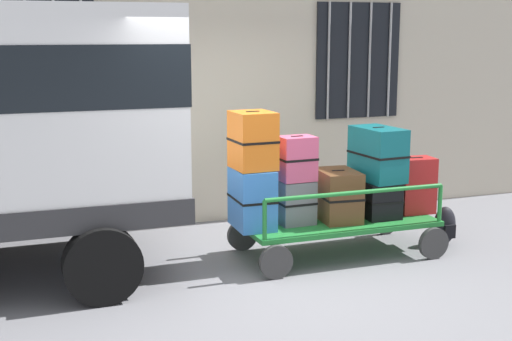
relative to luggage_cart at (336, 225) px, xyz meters
name	(u,v)px	position (x,y,z in m)	size (l,w,h in m)	color
ground_plane	(259,277)	(-1.04, -0.40, -0.32)	(40.00, 40.00, 0.00)	slate
building_wall	(193,22)	(-1.04, 1.93, 2.17)	(12.00, 0.38, 5.00)	#BCB29E
luggage_cart	(336,225)	(0.00, 0.00, 0.00)	(2.14, 1.06, 0.39)	#1E722D
cart_railing	(337,189)	(0.00, 0.00, 0.40)	(2.04, 0.92, 0.41)	#1E722D
suitcase_left_bottom	(252,198)	(-0.96, 0.03, 0.38)	(0.39, 0.56, 0.62)	#3372C6
suitcase_left_middle	(253,140)	(-0.96, 0.00, 0.98)	(0.42, 0.47, 0.59)	orange
suitcase_midleft_bottom	(296,203)	(-0.48, -0.01, 0.30)	(0.38, 0.28, 0.47)	slate
suitcase_midleft_middle	(297,158)	(-0.48, -0.01, 0.77)	(0.38, 0.30, 0.47)	#CC4C72
suitcase_center_bottom	(338,195)	(0.00, -0.01, 0.34)	(0.45, 0.61, 0.54)	brown
suitcase_midright_bottom	(376,198)	(0.48, 0.01, 0.27)	(0.40, 0.57, 0.40)	black
suitcase_midright_middle	(378,154)	(0.48, 0.00, 0.76)	(0.44, 0.67, 0.58)	#0F5960
suitcase_right_bottom	(416,185)	(0.96, -0.02, 0.38)	(0.42, 0.32, 0.63)	#B21E1E
backpack	(445,226)	(1.32, -0.10, -0.11)	(0.27, 0.22, 0.44)	black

